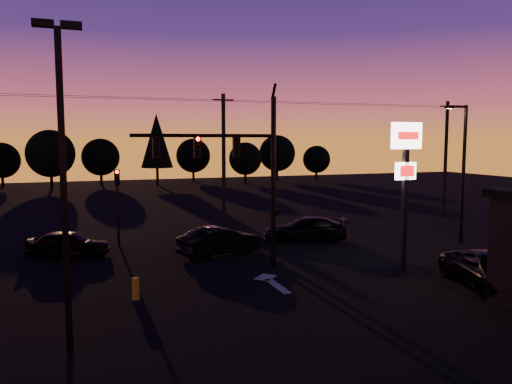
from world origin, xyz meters
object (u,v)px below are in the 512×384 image
car_left (69,244)px  car_mid (220,241)px  car_right (305,229)px  suv_parked (491,271)px  traffic_signal_mast (241,164)px  parking_lot_light (63,167)px  secondary_signal (118,196)px  bollard (136,289)px  pylon_sign (406,164)px  streetlight (462,168)px

car_left → car_mid: (7.49, -2.03, 0.05)m
car_left → car_right: bearing=-74.8°
car_left → suv_parked: size_ratio=0.80×
traffic_signal_mast → car_right: traffic_signal_mast is taller
traffic_signal_mast → parking_lot_light: (-7.40, -6.99, 0.33)m
parking_lot_light → car_right: bearing=42.5°
secondary_signal → suv_parked: 19.39m
bollard → car_left: car_left is taller
car_left → car_mid: 7.76m
traffic_signal_mast → pylon_sign: bearing=-19.4°
streetlight → bollard: 19.99m
car_mid → parking_lot_light: bearing=125.7°
car_mid → car_left: bearing=55.9°
streetlight → car_left: bearing=170.0°
streetlight → car_right: streetlight is taller
streetlight → suv_parked: bearing=-124.8°
car_left → car_right: 13.21m
car_mid → car_right: bearing=-92.4°
secondary_signal → car_left: 4.05m
streetlight → car_mid: bearing=172.8°
parking_lot_light → streetlight: (21.41, 8.50, -0.85)m
parking_lot_light → suv_parked: parking_lot_light is taller
secondary_signal → suv_parked: secondary_signal is taller
parking_lot_light → car_left: (-0.16, 12.32, -4.57)m
parking_lot_light → car_left: parking_lot_light is taller
parking_lot_light → car_left: size_ratio=2.23×
parking_lot_light → pylon_sign: size_ratio=1.34×
bollard → car_right: 13.26m
traffic_signal_mast → parking_lot_light: size_ratio=0.94×
pylon_sign → car_mid: size_ratio=1.50×
car_left → suv_parked: 19.89m
secondary_signal → bollard: secondary_signal is taller
bollard → car_mid: 7.89m
streetlight → bollard: size_ratio=9.55×
pylon_sign → car_left: bearing=151.9°
traffic_signal_mast → car_mid: (-0.07, 3.30, -4.19)m
bollard → car_left: 8.47m
traffic_signal_mast → car_left: 10.17m
traffic_signal_mast → car_left: (-7.56, 5.33, -4.24)m
streetlight → car_left: size_ratio=1.95×
streetlight → car_left: streetlight is taller
pylon_sign → car_left: pylon_sign is taller
parking_lot_light → traffic_signal_mast: bearing=43.4°
parking_lot_light → bollard: parking_lot_light is taller
parking_lot_light → bollard: 6.82m
car_right → bollard: bearing=-36.1°
bollard → car_mid: bearing=50.4°
streetlight → bollard: (-19.11, -4.29, -4.00)m
traffic_signal_mast → secondary_signal: traffic_signal_mast is taller
traffic_signal_mast → car_left: size_ratio=2.09×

